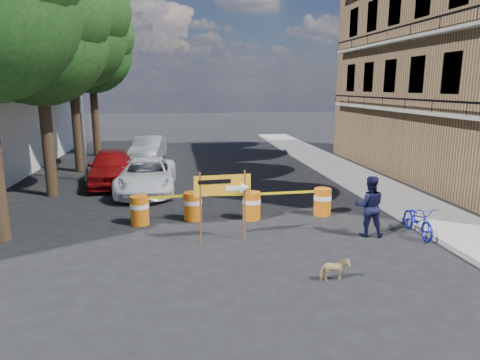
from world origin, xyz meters
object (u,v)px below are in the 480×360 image
object	(u,v)px
barrel_far_right	(322,201)
pedestrian	(369,206)
suv_white	(147,176)
sedan_red	(111,167)
barrel_mid_left	(193,206)
detour_sign	(230,190)
dog	(335,270)
sedan_silver	(149,149)
barrel_mid_right	(252,205)
bicycle	(419,206)
barrel_far_left	(140,210)

from	to	relation	value
barrel_far_right	pedestrian	distance (m)	2.24
barrel_far_right	suv_white	xyz separation A→B (m)	(-5.93, 4.11, 0.19)
suv_white	sedan_red	bearing A→B (deg)	136.16
barrel_mid_left	detour_sign	size ratio (longest dim) A/B	0.45
detour_sign	dog	xyz separation A→B (m)	(1.93, -2.79, -1.19)
sedan_silver	barrel_mid_right	bearing A→B (deg)	-65.09
detour_sign	sedan_red	bearing A→B (deg)	113.98
barrel_mid_left	barrel_far_right	distance (m)	4.25
barrel_mid_right	bicycle	distance (m)	4.96
suv_white	sedan_silver	size ratio (longest dim) A/B	1.09
barrel_far_right	sedan_red	distance (m)	9.49
suv_white	bicycle	bearing A→B (deg)	-37.46
barrel_far_right	sedan_red	bearing A→B (deg)	142.78
bicycle	sedan_silver	bearing A→B (deg)	125.97
barrel_far_left	barrel_mid_right	size ratio (longest dim) A/B	1.00
bicycle	sedan_silver	distance (m)	15.97
barrel_far_left	suv_white	bearing A→B (deg)	90.57
barrel_mid_right	detour_sign	xyz separation A→B (m)	(-0.92, -1.90, 0.98)
dog	sedan_red	world-z (taller)	sedan_red
detour_sign	dog	world-z (taller)	detour_sign
barrel_far_left	sedan_silver	xyz separation A→B (m)	(-0.40, 11.47, 0.25)
pedestrian	sedan_silver	size ratio (longest dim) A/B	0.40
pedestrian	bicycle	distance (m)	1.43
barrel_mid_left	dog	xyz separation A→B (m)	(2.88, -4.87, -0.21)
barrel_mid_right	bicycle	size ratio (longest dim) A/B	0.53
dog	barrel_far_right	bearing A→B (deg)	-17.60
barrel_mid_left	suv_white	bearing A→B (deg)	112.58
detour_sign	bicycle	distance (m)	5.39
detour_sign	sedan_red	distance (m)	8.85
barrel_far_left	dog	xyz separation A→B (m)	(4.51, -4.66, -0.21)
sedan_red	pedestrian	bearing A→B (deg)	-48.96
barrel_far_left	barrel_far_right	distance (m)	5.89
barrel_mid_right	detour_sign	distance (m)	2.33
pedestrian	sedan_red	bearing A→B (deg)	-28.70
bicycle	detour_sign	bearing A→B (deg)	-178.45
sedan_red	bicycle	bearing A→B (deg)	-45.00
barrel_mid_left	suv_white	size ratio (longest dim) A/B	0.19
pedestrian	dog	distance (m)	3.40
dog	detour_sign	bearing A→B (deg)	33.11
barrel_far_right	pedestrian	xyz separation A→B (m)	(0.63, -2.11, 0.40)
barrel_far_right	sedan_silver	world-z (taller)	sedan_silver
dog	suv_white	xyz separation A→B (m)	(-4.56, 8.90, 0.40)
barrel_mid_left	pedestrian	distance (m)	5.36
barrel_far_left	sedan_silver	bearing A→B (deg)	92.00
pedestrian	bicycle	world-z (taller)	pedestrian
barrel_far_right	sedan_red	xyz separation A→B (m)	(-7.55, 5.74, 0.29)
sedan_silver	barrel_far_right	bearing A→B (deg)	-54.90
barrel_far_left	detour_sign	world-z (taller)	detour_sign
bicycle	sedan_silver	xyz separation A→B (m)	(-8.33, 13.62, -0.13)
pedestrian	dog	world-z (taller)	pedestrian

